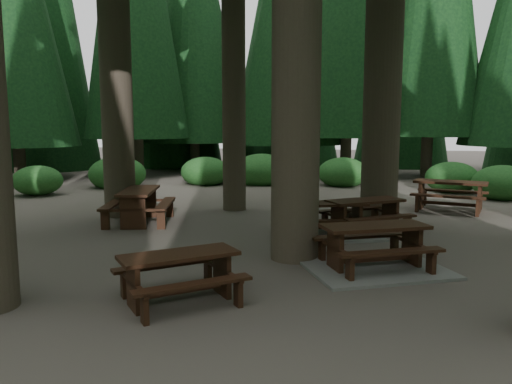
% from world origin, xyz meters
% --- Properties ---
extents(ground, '(80.00, 80.00, 0.00)m').
position_xyz_m(ground, '(0.00, 0.00, 0.00)').
color(ground, '#544D45').
rests_on(ground, ground).
extents(picnic_table_a, '(2.76, 2.58, 0.74)m').
position_xyz_m(picnic_table_a, '(2.17, -0.21, 0.25)').
color(picnic_table_a, gray).
rests_on(picnic_table_a, ground).
extents(picnic_table_b, '(1.93, 2.20, 0.82)m').
position_xyz_m(picnic_table_b, '(-3.28, 2.65, 0.54)').
color(picnic_table_b, black).
rests_on(picnic_table_b, ground).
extents(picnic_table_c, '(2.52, 2.30, 0.71)m').
position_xyz_m(picnic_table_c, '(1.27, 2.27, 0.23)').
color(picnic_table_c, gray).
rests_on(picnic_table_c, ground).
extents(picnic_table_d, '(2.23, 1.98, 0.82)m').
position_xyz_m(picnic_table_d, '(4.38, 6.03, 0.54)').
color(picnic_table_d, black).
rests_on(picnic_table_d, ground).
extents(picnic_table_e, '(1.99, 1.95, 0.67)m').
position_xyz_m(picnic_table_e, '(-0.43, -2.31, 0.45)').
color(picnic_table_e, black).
rests_on(picnic_table_e, ground).
extents(picnic_table_f, '(2.17, 2.09, 0.74)m').
position_xyz_m(picnic_table_f, '(2.05, 2.65, 0.49)').
color(picnic_table_f, black).
rests_on(picnic_table_f, ground).
extents(shrub_ring, '(23.86, 24.64, 1.49)m').
position_xyz_m(shrub_ring, '(0.70, 0.75, 0.40)').
color(shrub_ring, '#216023').
rests_on(shrub_ring, ground).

